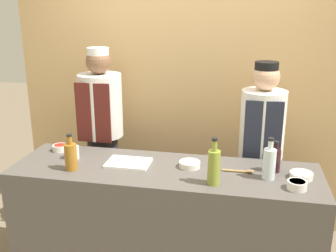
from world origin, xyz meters
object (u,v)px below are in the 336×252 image
Objects in this scene: sauce_bowl_white at (301,175)px; bottle_oil at (214,166)px; cup_cream at (73,152)px; sauce_bowl_yellow at (190,164)px; bottle_amber at (71,156)px; sauce_bowl_red at (60,148)px; sauce_bowl_purple at (297,185)px; bottle_clear at (269,163)px; chef_right at (260,153)px; chef_left at (102,137)px; wooden_spoon at (241,171)px; bottle_wine at (275,160)px; cutting_board at (128,163)px.

sauce_bowl_white is 0.48× the size of bottle_oil.
sauce_bowl_white is 1.66m from cup_cream.
sauce_bowl_yellow is 0.85m from bottle_amber.
sauce_bowl_red is 1.21× the size of cup_cream.
bottle_clear is at bearing 143.26° from sauce_bowl_purple.
chef_right is at bearing 20.18° from cup_cream.
sauce_bowl_purple reaches higher than sauce_bowl_white.
bottle_clear is 1.53m from chef_left.
sauce_bowl_yellow is at bearing 176.75° from wooden_spoon.
bottle_amber is 1.37m from bottle_clear.
wooden_spoon is 0.13× the size of chef_right.
bottle_wine is 1.53m from chef_left.
chef_right is (-0.25, 0.55, -0.06)m from sauce_bowl_white.
chef_left is at bearing 156.56° from wooden_spoon.
bottle_oil is 0.30m from wooden_spoon.
bottle_amber is 1.21× the size of wooden_spoon.
chef_left is at bearing 162.28° from bottle_wine.
sauce_bowl_red is 1.31m from bottle_oil.
sauce_bowl_white is 0.48× the size of cutting_board.
sauce_bowl_white is at bearing 6.18° from bottle_amber.
bottle_amber is at bearing -86.66° from chef_left.
bottle_clear is at bearing -3.12° from cup_cream.
bottle_wine is (1.04, 0.08, 0.08)m from cutting_board.
sauce_bowl_white is 1.00× the size of sauce_bowl_yellow.
sauce_bowl_yellow is 0.73m from chef_right.
sauce_bowl_purple is at bearing -104.68° from sauce_bowl_white.
wooden_spoon reaches higher than cutting_board.
cutting_board is at bearing 180.00° from sauce_bowl_white.
chef_right reaches higher than bottle_wine.
bottle_oil is at bearing -113.02° from chef_right.
bottle_wine reaches higher than sauce_bowl_white.
bottle_clear reaches higher than sauce_bowl_yellow.
cup_cream is (-0.90, -0.01, 0.02)m from sauce_bowl_yellow.
sauce_bowl_red is 1.66m from bottle_wine.
sauce_bowl_white is 0.09× the size of chef_left.
sauce_bowl_yellow is 1.00m from chef_left.
sauce_bowl_yellow reaches higher than wooden_spoon.
wooden_spoon is at bearing -3.25° from sauce_bowl_yellow.
chef_left is (-1.40, 0.60, -0.11)m from bottle_clear.
bottle_clear is (1.00, -0.05, 0.10)m from cutting_board.
sauce_bowl_purple is at bearing -24.68° from chef_left.
cutting_board is at bearing 25.00° from bottle_amber.
bottle_wine is 0.13× the size of chef_left.
sauce_bowl_white is (0.05, 0.18, -0.01)m from sauce_bowl_purple.
cup_cream is 0.06× the size of chef_right.
chef_left is (0.04, 0.52, -0.05)m from cup_cream.
sauce_bowl_white is at bearing 12.44° from bottle_clear.
sauce_bowl_red is 1.44m from wooden_spoon.
bottle_clear is 0.17× the size of chef_left.
sauce_bowl_red is 0.53× the size of wooden_spoon.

